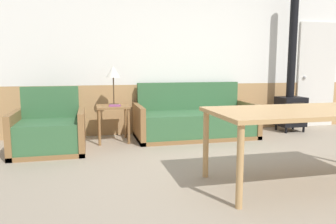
{
  "coord_description": "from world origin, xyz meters",
  "views": [
    {
      "loc": [
        -1.87,
        -3.05,
        1.19
      ],
      "look_at": [
        -0.84,
        1.22,
        0.57
      ],
      "focal_mm": 35.0,
      "sensor_mm": 36.0,
      "label": 1
    }
  ],
  "objects_px": {
    "wood_stove": "(291,93)",
    "dining_table": "(308,116)",
    "table_lamp": "(113,74)",
    "armchair": "(49,133)",
    "side_table": "(113,112)",
    "couch": "(195,122)"
  },
  "relations": [
    {
      "from": "table_lamp",
      "to": "couch",
      "type": "bearing_deg",
      "value": -3.39
    },
    {
      "from": "couch",
      "to": "dining_table",
      "type": "height_order",
      "value": "couch"
    },
    {
      "from": "armchair",
      "to": "table_lamp",
      "type": "relative_size",
      "value": 1.55
    },
    {
      "from": "couch",
      "to": "wood_stove",
      "type": "relative_size",
      "value": 0.79
    },
    {
      "from": "table_lamp",
      "to": "wood_stove",
      "type": "relative_size",
      "value": 0.25
    },
    {
      "from": "couch",
      "to": "side_table",
      "type": "relative_size",
      "value": 3.46
    },
    {
      "from": "wood_stove",
      "to": "dining_table",
      "type": "bearing_deg",
      "value": -120.83
    },
    {
      "from": "couch",
      "to": "side_table",
      "type": "distance_m",
      "value": 1.37
    },
    {
      "from": "table_lamp",
      "to": "armchair",
      "type": "bearing_deg",
      "value": -149.99
    },
    {
      "from": "armchair",
      "to": "wood_stove",
      "type": "bearing_deg",
      "value": -6.22
    },
    {
      "from": "couch",
      "to": "table_lamp",
      "type": "relative_size",
      "value": 3.21
    },
    {
      "from": "table_lamp",
      "to": "wood_stove",
      "type": "distance_m",
      "value": 3.22
    },
    {
      "from": "dining_table",
      "to": "table_lamp",
      "type": "bearing_deg",
      "value": 125.79
    },
    {
      "from": "dining_table",
      "to": "couch",
      "type": "bearing_deg",
      "value": 99.95
    },
    {
      "from": "armchair",
      "to": "dining_table",
      "type": "bearing_deg",
      "value": -48.93
    },
    {
      "from": "table_lamp",
      "to": "side_table",
      "type": "bearing_deg",
      "value": -106.4
    },
    {
      "from": "couch",
      "to": "wood_stove",
      "type": "height_order",
      "value": "wood_stove"
    },
    {
      "from": "armchair",
      "to": "side_table",
      "type": "relative_size",
      "value": 1.67
    },
    {
      "from": "dining_table",
      "to": "wood_stove",
      "type": "bearing_deg",
      "value": 59.17
    },
    {
      "from": "armchair",
      "to": "wood_stove",
      "type": "relative_size",
      "value": 0.38
    },
    {
      "from": "side_table",
      "to": "wood_stove",
      "type": "relative_size",
      "value": 0.23
    },
    {
      "from": "side_table",
      "to": "table_lamp",
      "type": "bearing_deg",
      "value": 73.6
    }
  ]
}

